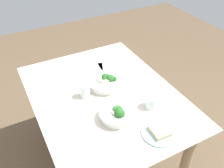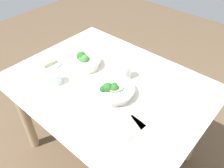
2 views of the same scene
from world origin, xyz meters
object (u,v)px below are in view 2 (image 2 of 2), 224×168
(water_glass_side, at_px, (55,78))
(napkin_folded_upper, at_px, (122,123))
(broccoli_bowl_near, at_px, (85,61))
(table_knife_right, at_px, (85,81))
(broccoli_bowl_far, at_px, (112,90))
(fork_by_near_bowl, at_px, (144,144))
(bread_side_plate, at_px, (46,62))
(water_glass_center, at_px, (126,71))
(fork_by_far_bowl, at_px, (82,103))
(table_knife_left, at_px, (173,106))
(napkin_folded_lower, at_px, (152,125))

(water_glass_side, bearing_deg, napkin_folded_upper, -177.37)
(broccoli_bowl_near, height_order, table_knife_right, broccoli_bowl_near)
(broccoli_bowl_far, bearing_deg, fork_by_near_bowl, 154.90)
(broccoli_bowl_near, bearing_deg, bread_side_plate, 35.71)
(water_glass_center, bearing_deg, water_glass_side, 48.65)
(broccoli_bowl_far, relative_size, fork_by_far_bowl, 2.60)
(table_knife_left, bearing_deg, napkin_folded_lower, 88.89)
(broccoli_bowl_near, relative_size, water_glass_side, 2.67)
(water_glass_center, bearing_deg, broccoli_bowl_near, 17.51)
(water_glass_center, bearing_deg, broccoli_bowl_far, 103.12)
(water_glass_side, relative_size, table_knife_left, 0.39)
(broccoli_bowl_near, bearing_deg, napkin_folded_upper, 156.66)
(broccoli_bowl_near, distance_m, fork_by_far_bowl, 0.37)
(table_knife_right, distance_m, napkin_folded_upper, 0.42)
(broccoli_bowl_far, xyz_separation_m, table_knife_right, (0.21, 0.03, -0.03))
(fork_by_far_bowl, distance_m, napkin_folded_lower, 0.41)
(bread_side_plate, height_order, fork_by_near_bowl, bread_side_plate)
(water_glass_center, height_order, fork_by_near_bowl, water_glass_center)
(water_glass_side, relative_size, napkin_folded_lower, 0.40)
(broccoli_bowl_far, xyz_separation_m, napkin_folded_lower, (-0.31, 0.04, -0.03))
(bread_side_plate, bearing_deg, table_knife_left, -165.89)
(water_glass_side, distance_m, napkin_folded_upper, 0.53)
(broccoli_bowl_near, relative_size, fork_by_far_bowl, 2.16)
(napkin_folded_lower, bearing_deg, bread_side_plate, 1.91)
(fork_by_near_bowl, bearing_deg, broccoli_bowl_far, -25.14)
(water_glass_center, relative_size, water_glass_side, 1.25)
(table_knife_left, distance_m, table_knife_right, 0.57)
(broccoli_bowl_far, relative_size, table_knife_left, 1.24)
(bread_side_plate, height_order, fork_by_far_bowl, bread_side_plate)
(water_glass_center, xyz_separation_m, water_glass_side, (0.30, 0.34, -0.01))
(water_glass_side, relative_size, napkin_folded_upper, 0.40)
(table_knife_left, xyz_separation_m, napkin_folded_upper, (0.14, 0.29, 0.00))
(water_glass_side, bearing_deg, table_knife_left, -155.04)
(fork_by_far_bowl, bearing_deg, water_glass_side, -102.64)
(fork_by_far_bowl, xyz_separation_m, table_knife_left, (-0.41, -0.32, -0.00))
(broccoli_bowl_near, relative_size, napkin_folded_upper, 1.08)
(water_glass_center, xyz_separation_m, table_knife_left, (-0.37, 0.03, -0.05))
(bread_side_plate, relative_size, napkin_folded_upper, 1.06)
(table_knife_right, height_order, napkin_folded_lower, napkin_folded_lower)
(bread_side_plate, distance_m, napkin_folded_upper, 0.75)
(water_glass_side, bearing_deg, water_glass_center, -131.35)
(water_glass_side, height_order, table_knife_left, water_glass_side)
(broccoli_bowl_near, bearing_deg, water_glass_center, -162.49)
(fork_by_near_bowl, relative_size, table_knife_left, 0.51)
(fork_by_far_bowl, relative_size, napkin_folded_upper, 0.50)
(water_glass_side, distance_m, fork_by_far_bowl, 0.26)
(table_knife_left, bearing_deg, fork_by_near_bowl, 97.97)
(bread_side_plate, relative_size, water_glass_center, 2.10)
(broccoli_bowl_near, height_order, water_glass_center, broccoli_bowl_near)
(fork_by_near_bowl, relative_size, napkin_folded_lower, 0.52)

